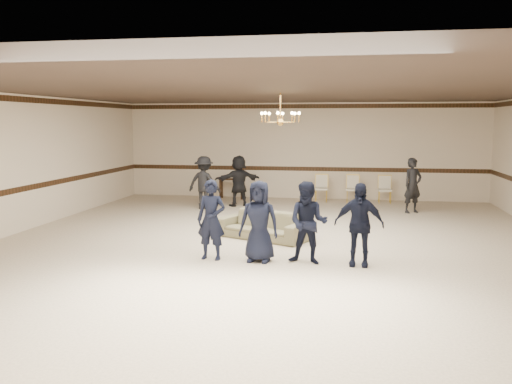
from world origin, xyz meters
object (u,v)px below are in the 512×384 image
chandelier (280,108)px  banquet_chair_left (321,188)px  settee (263,225)px  adult_right (413,185)px  boy_b (259,221)px  adult_mid (239,181)px  console_table (232,188)px  adult_left (204,183)px  banquet_chair_mid (353,189)px  boy_d (359,224)px  banquet_chair_right (385,190)px  boy_a (211,220)px  boy_c (308,223)px

chandelier → banquet_chair_left: chandelier is taller
settee → adult_right: adult_right is taller
boy_b → adult_mid: bearing=109.9°
boy_b → console_table: 8.32m
adult_left → adult_right: 6.01m
adult_right → banquet_chair_mid: (-1.65, 1.73, -0.35)m
boy_b → boy_d: same height
banquet_chair_mid → banquet_chair_right: same height
boy_a → adult_mid: (-0.81, 6.47, 0.03)m
boy_d → adult_right: size_ratio=0.96×
boy_c → banquet_chair_right: size_ratio=1.73×
chandelier → banquet_chair_mid: 6.05m
boy_a → boy_d: size_ratio=1.00×
boy_b → adult_mid: adult_mid is taller
boy_b → boy_c: 0.90m
console_table → boy_c: bearing=-62.9°
boy_c → adult_mid: adult_mid is taller
adult_left → banquet_chair_right: (5.35, 2.03, -0.35)m
boy_c → console_table: (-3.16, 7.99, -0.40)m
chandelier → boy_c: 3.40m
adult_left → banquet_chair_left: bearing=-137.6°
adult_left → console_table: bearing=-87.6°
adult_right → banquet_chair_mid: 2.41m
boy_b → adult_left: size_ratio=0.96×
adult_right → banquet_chair_mid: bearing=101.9°
banquet_chair_left → chandelier: bearing=-99.4°
chandelier → boy_b: bearing=-91.4°
adult_mid → settee: bearing=77.3°
boy_a → adult_right: adult_right is taller
boy_c → banquet_chair_left: 7.80m
boy_a → settee: (0.66, 1.96, -0.45)m
console_table → boy_d: bearing=-57.6°
settee → boy_c: bearing=-35.1°
adult_mid → console_table: adult_mid is taller
settee → banquet_chair_mid: 6.16m
boy_c → boy_d: size_ratio=1.00×
boy_c → settee: size_ratio=0.74×
chandelier → banquet_chair_left: (0.68, 5.28, -2.44)m
settee → adult_right: size_ratio=1.30×
boy_b → banquet_chair_mid: 7.99m
boy_c → banquet_chair_mid: bearing=92.3°
banquet_chair_left → boy_b: bearing=-97.5°
settee → chandelier: bearing=86.4°
adult_left → chandelier: bearing=140.7°
boy_d → adult_mid: 7.36m
boy_b → adult_right: 6.95m
boy_c → settee: bearing=128.7°
adult_left → banquet_chair_mid: adult_left is taller
boy_c → adult_mid: size_ratio=0.96×
chandelier → adult_left: 4.70m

